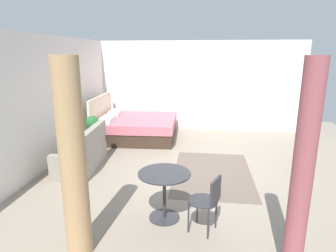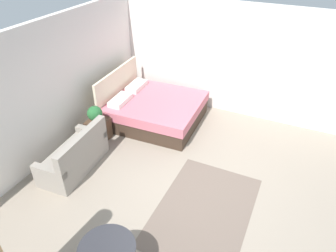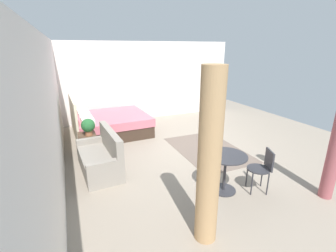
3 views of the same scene
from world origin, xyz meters
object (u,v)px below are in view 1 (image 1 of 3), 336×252
at_px(balcony_table, 164,186).
at_px(cafe_chair_near_window, 208,199).
at_px(nightstand, 93,142).
at_px(bed, 135,127).
at_px(potted_plant, 92,123).
at_px(couch, 83,155).
at_px(vase, 94,127).

relative_size(balcony_table, cafe_chair_near_window, 0.94).
bearing_deg(nightstand, cafe_chair_near_window, -136.94).
bearing_deg(bed, cafe_chair_near_window, -154.52).
relative_size(bed, potted_plant, 5.42).
xyz_separation_m(bed, couch, (-2.29, 0.58, -0.03)).
height_order(vase, cafe_chair_near_window, cafe_chair_near_window).
height_order(nightstand, balcony_table, balcony_table).
xyz_separation_m(potted_plant, cafe_chair_near_window, (-2.87, -2.73, -0.25)).
bearing_deg(bed, couch, 165.88).
bearing_deg(potted_plant, couch, -171.69).
bearing_deg(cafe_chair_near_window, bed, 25.48).
distance_m(nightstand, cafe_chair_near_window, 4.07).
distance_m(bed, cafe_chair_near_window, 4.69).
bearing_deg(potted_plant, vase, 14.63).
xyz_separation_m(couch, potted_plant, (0.93, 0.14, 0.45)).
bearing_deg(cafe_chair_near_window, nightstand, 43.06).
bearing_deg(bed, vase, 146.08).
xyz_separation_m(nightstand, balcony_table, (-2.70, -2.14, 0.25)).
xyz_separation_m(potted_plant, vase, (0.22, 0.06, -0.14)).
xyz_separation_m(couch, vase, (1.15, 0.19, 0.31)).
relative_size(nightstand, cafe_chair_near_window, 0.64).
height_order(couch, cafe_chair_near_window, couch).
distance_m(potted_plant, cafe_chair_near_window, 3.96).
height_order(nightstand, cafe_chair_near_window, cafe_chair_near_window).
relative_size(vase, cafe_chair_near_window, 0.22).
bearing_deg(balcony_table, nightstand, 38.44).
bearing_deg(bed, balcony_table, -160.72).
bearing_deg(couch, vase, 9.54).
bearing_deg(couch, bed, -14.12).
distance_m(bed, nightstand, 1.47).
bearing_deg(nightstand, balcony_table, -141.56).
height_order(bed, cafe_chair_near_window, bed).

